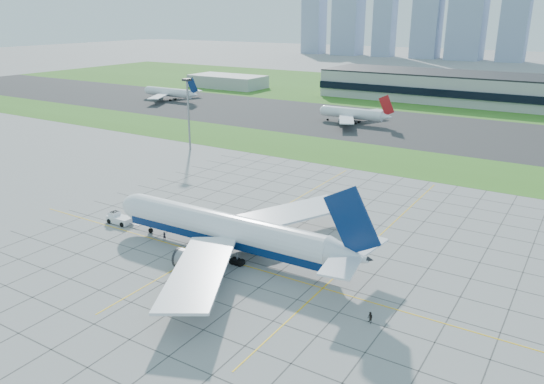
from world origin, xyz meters
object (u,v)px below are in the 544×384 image
(light_mast, at_px, (188,105))
(pushback_tug, at_px, (119,218))
(crew_near, at_px, (164,236))
(distant_jet_0, at_px, (170,92))
(distant_jet_1, at_px, (354,114))
(airliner, at_px, (227,230))
(crew_far, at_px, (370,318))

(light_mast, relative_size, pushback_tug, 2.74)
(crew_near, relative_size, distant_jet_0, 0.04)
(crew_near, height_order, distant_jet_1, distant_jet_1)
(distant_jet_1, bearing_deg, light_mast, -112.28)
(light_mast, height_order, distant_jet_1, light_mast)
(pushback_tug, bearing_deg, light_mast, 115.70)
(distant_jet_0, bearing_deg, distant_jet_1, -3.17)
(crew_near, xyz_separation_m, distant_jet_1, (-17.23, 142.33, 3.55))
(airliner, xyz_separation_m, distant_jet_1, (-33.21, 140.70, -0.82))
(light_mast, bearing_deg, pushback_tug, -63.22)
(pushback_tug, relative_size, crew_near, 4.99)
(light_mast, bearing_deg, distant_jet_1, 67.72)
(light_mast, xyz_separation_m, pushback_tug, (32.48, -64.36, -15.03))
(airliner, relative_size, crew_near, 33.32)
(pushback_tug, height_order, distant_jet_0, distant_jet_0)
(airliner, relative_size, pushback_tug, 6.68)
(crew_near, distance_m, distant_jet_0, 199.98)
(pushback_tug, bearing_deg, airliner, -1.04)
(crew_far, xyz_separation_m, distant_jet_1, (-68.28, 149.50, 3.52))
(light_mast, height_order, airliner, light_mast)
(distant_jet_1, bearing_deg, pushback_tug, -89.51)
(airliner, distance_m, pushback_tug, 32.28)
(light_mast, relative_size, airliner, 0.41)
(light_mast, bearing_deg, crew_far, -36.30)
(light_mast, distance_m, crew_near, 83.29)
(distant_jet_0, bearing_deg, crew_near, -48.08)
(airliner, height_order, distant_jet_0, airliner)
(airliner, distance_m, distant_jet_0, 209.82)
(airliner, xyz_separation_m, pushback_tug, (-32.02, -0.02, -4.15))
(crew_far, distance_m, distant_jet_0, 241.70)
(pushback_tug, height_order, crew_near, pushback_tug)
(crew_far, bearing_deg, light_mast, 177.29)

